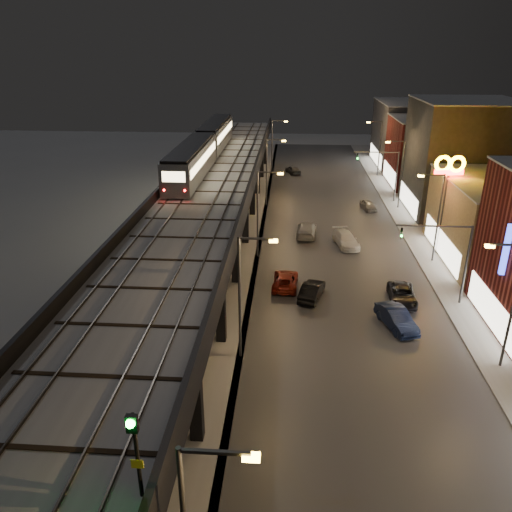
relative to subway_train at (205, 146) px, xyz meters
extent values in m
cube|color=#46474D|center=(16.00, -12.00, -8.36)|extent=(17.00, 120.00, 0.06)
cube|color=#9FA1A8|center=(26.00, -12.00, -8.32)|extent=(4.00, 120.00, 0.14)
cube|color=#9FA1A8|center=(2.50, -12.00, -8.36)|extent=(11.00, 120.00, 0.06)
cube|color=black|center=(2.50, -15.00, -2.59)|extent=(9.00, 100.00, 1.00)
cube|color=black|center=(-1.20, -42.00, -5.74)|extent=(0.70, 0.70, 5.30)
cube|color=black|center=(6.20, -42.00, -5.74)|extent=(0.70, 0.70, 5.30)
cube|color=black|center=(2.50, -42.00, -3.24)|extent=(8.00, 0.60, 0.50)
cube|color=black|center=(-1.20, -32.00, -5.74)|extent=(0.70, 0.70, 5.30)
cube|color=black|center=(6.20, -32.00, -5.74)|extent=(0.70, 0.70, 5.30)
cube|color=black|center=(2.50, -32.00, -3.24)|extent=(8.00, 0.60, 0.50)
cube|color=black|center=(-1.20, -22.00, -5.74)|extent=(0.70, 0.70, 5.30)
cube|color=black|center=(6.20, -22.00, -5.74)|extent=(0.70, 0.70, 5.30)
cube|color=black|center=(2.50, -22.00, -3.24)|extent=(8.00, 0.60, 0.50)
cube|color=black|center=(-1.20, -12.00, -5.74)|extent=(0.70, 0.70, 5.30)
cube|color=black|center=(6.20, -12.00, -5.74)|extent=(0.70, 0.70, 5.30)
cube|color=black|center=(2.50, -12.00, -3.24)|extent=(8.00, 0.60, 0.50)
cube|color=black|center=(-1.20, -2.00, -5.74)|extent=(0.70, 0.70, 5.30)
cube|color=black|center=(6.20, -2.00, -5.74)|extent=(0.70, 0.70, 5.30)
cube|color=black|center=(2.50, -2.00, -3.24)|extent=(8.00, 0.60, 0.50)
cube|color=black|center=(-1.20, 8.00, -5.74)|extent=(0.70, 0.70, 5.30)
cube|color=black|center=(6.20, 8.00, -5.74)|extent=(0.70, 0.70, 5.30)
cube|color=black|center=(2.50, 8.00, -3.24)|extent=(8.00, 0.60, 0.50)
cube|color=black|center=(-1.20, 18.00, -5.74)|extent=(0.70, 0.70, 5.30)
cube|color=black|center=(6.20, 18.00, -5.74)|extent=(0.70, 0.70, 5.30)
cube|color=black|center=(2.50, 18.00, -3.24)|extent=(8.00, 0.60, 0.50)
cube|color=black|center=(-1.20, 28.00, -5.74)|extent=(0.70, 0.70, 5.30)
cube|color=black|center=(6.20, 28.00, -5.74)|extent=(0.70, 0.70, 5.30)
cube|color=black|center=(2.50, 28.00, -3.24)|extent=(8.00, 0.60, 0.50)
cube|color=#B2B7C1|center=(2.50, -15.00, -2.01)|extent=(8.40, 100.00, 0.16)
cube|color=#332D28|center=(-0.72, -15.00, -1.85)|extent=(0.08, 98.00, 0.16)
cube|color=#332D28|center=(0.72, -15.00, -1.85)|extent=(0.08, 98.00, 0.16)
cube|color=#332D28|center=(3.78, -15.00, -1.85)|extent=(0.08, 98.00, 0.16)
cube|color=#332D28|center=(5.22, -15.00, -1.85)|extent=(0.08, 98.00, 0.16)
cube|color=black|center=(2.50, -45.00, -1.90)|extent=(7.80, 0.24, 0.06)
cube|color=black|center=(2.50, -29.00, -1.90)|extent=(7.80, 0.24, 0.06)
cube|color=black|center=(2.50, -13.00, -1.90)|extent=(7.80, 0.24, 0.06)
cube|color=black|center=(2.50, 3.00, -1.90)|extent=(7.80, 0.24, 0.06)
cube|color=black|center=(2.50, 19.00, -1.90)|extent=(7.80, 0.24, 0.06)
cube|color=black|center=(6.85, -15.00, -1.54)|extent=(0.30, 100.00, 1.10)
cube|color=black|center=(-1.85, -15.00, -1.54)|extent=(0.30, 100.00, 1.10)
cube|color=white|center=(26.45, -29.00, -6.79)|extent=(0.10, 9.60, 2.40)
cube|color=#8D7853|center=(32.50, -15.00, -4.39)|extent=(12.00, 15.00, 8.00)
cube|color=white|center=(26.45, -15.00, -6.79)|extent=(0.10, 12.00, 2.40)
cube|color=#2C2D30|center=(32.50, 1.00, -1.39)|extent=(12.00, 13.00, 14.00)
cube|color=white|center=(26.45, 1.00, -6.79)|extent=(0.10, 10.40, 2.40)
cube|color=#B2B7C1|center=(32.50, 1.00, 5.69)|extent=(12.20, 13.20, 0.16)
cube|color=maroon|center=(32.50, 15.00, -3.39)|extent=(12.00, 12.00, 10.00)
cube|color=white|center=(26.45, 15.00, -6.79)|extent=(0.10, 9.60, 2.40)
cube|color=#B2B7C1|center=(32.50, 15.00, 1.69)|extent=(12.20, 12.20, 0.16)
cube|color=#39393E|center=(32.50, 29.00, -2.89)|extent=(12.00, 16.00, 11.00)
cube|color=white|center=(26.45, 29.00, -6.79)|extent=(0.10, 12.80, 2.40)
cube|color=#B2B7C1|center=(32.50, 29.00, 2.69)|extent=(12.20, 16.20, 0.16)
cube|color=#38383A|center=(8.90, -52.00, 0.51)|extent=(2.20, 0.12, 0.12)
cube|color=gold|center=(10.00, -52.00, 0.39)|extent=(0.55, 0.28, 0.18)
cylinder|color=#38383A|center=(7.80, -34.00, -3.89)|extent=(0.18, 0.18, 9.00)
cube|color=#38383A|center=(8.90, -34.00, 0.51)|extent=(2.20, 0.12, 0.12)
cube|color=gold|center=(10.00, -34.00, 0.39)|extent=(0.55, 0.28, 0.18)
cube|color=#38383A|center=(24.40, -34.00, 0.51)|extent=(2.20, 0.12, 0.12)
cube|color=gold|center=(23.30, -34.00, 0.39)|extent=(0.55, 0.28, 0.18)
cylinder|color=#38383A|center=(7.80, -16.00, -3.89)|extent=(0.18, 0.18, 9.00)
cube|color=#38383A|center=(8.90, -16.00, 0.51)|extent=(2.20, 0.12, 0.12)
cube|color=gold|center=(10.00, -16.00, 0.39)|extent=(0.55, 0.28, 0.18)
cylinder|color=#38383A|center=(25.50, -16.00, -3.89)|extent=(0.18, 0.18, 9.00)
cube|color=#38383A|center=(24.40, -16.00, 0.51)|extent=(2.20, 0.12, 0.12)
cube|color=gold|center=(23.30, -16.00, 0.39)|extent=(0.55, 0.28, 0.18)
cylinder|color=#38383A|center=(7.80, 2.00, -3.89)|extent=(0.18, 0.18, 9.00)
cube|color=#38383A|center=(8.90, 2.00, 0.51)|extent=(2.20, 0.12, 0.12)
cube|color=gold|center=(10.00, 2.00, 0.39)|extent=(0.55, 0.28, 0.18)
cylinder|color=#38383A|center=(25.50, 2.00, -3.89)|extent=(0.18, 0.18, 9.00)
cube|color=#38383A|center=(24.40, 2.00, 0.51)|extent=(2.20, 0.12, 0.12)
cube|color=gold|center=(23.30, 2.00, 0.39)|extent=(0.55, 0.28, 0.18)
cylinder|color=#38383A|center=(7.80, 20.00, -3.89)|extent=(0.18, 0.18, 9.00)
cube|color=#38383A|center=(8.90, 20.00, 0.51)|extent=(2.20, 0.12, 0.12)
cube|color=gold|center=(10.00, 20.00, 0.39)|extent=(0.55, 0.28, 0.18)
cylinder|color=#38383A|center=(25.50, 20.00, -3.89)|extent=(0.18, 0.18, 9.00)
cube|color=#38383A|center=(24.40, 20.00, 0.51)|extent=(2.20, 0.12, 0.12)
cube|color=gold|center=(23.30, 20.00, 0.39)|extent=(0.55, 0.28, 0.18)
cylinder|color=#38383A|center=(25.50, -25.00, -4.89)|extent=(0.20, 0.20, 7.00)
cube|color=#38383A|center=(22.50, -25.00, -1.49)|extent=(6.00, 0.12, 0.12)
imported|color=black|center=(20.00, -25.00, -1.99)|extent=(0.20, 0.16, 1.00)
sphere|color=#0CFF26|center=(20.00, -25.15, -2.24)|extent=(0.18, 0.18, 0.18)
cylinder|color=#38383A|center=(25.50, 5.00, -4.89)|extent=(0.20, 0.20, 7.00)
cube|color=#38383A|center=(22.50, 5.00, -1.49)|extent=(6.00, 0.12, 0.12)
imported|color=black|center=(20.00, 5.00, -1.99)|extent=(0.20, 0.16, 1.00)
sphere|color=#0CFF26|center=(20.00, 4.85, -2.24)|extent=(0.18, 0.18, 0.18)
cube|color=gray|center=(0.00, -9.18, -0.11)|extent=(2.91, 17.57, 3.31)
cube|color=black|center=(0.00, -9.18, 1.67)|extent=(2.61, 17.07, 0.25)
cube|color=beige|center=(-1.47, -9.18, 0.34)|extent=(0.05, 16.06, 0.90)
cube|color=beige|center=(1.47, -9.18, 0.34)|extent=(0.05, 16.06, 0.90)
cube|color=gray|center=(0.00, 9.19, -0.11)|extent=(2.91, 17.57, 3.31)
cube|color=black|center=(0.00, 9.19, 1.67)|extent=(2.61, 17.07, 0.25)
cube|color=beige|center=(-1.47, 9.19, 0.34)|extent=(0.05, 16.06, 0.90)
cube|color=beige|center=(1.47, 9.19, 0.34)|extent=(0.05, 16.06, 0.90)
cube|color=beige|center=(0.00, -17.97, 0.39)|extent=(2.21, 0.05, 1.00)
sphere|color=#FF0C0C|center=(-1.00, -17.99, -0.92)|extent=(0.20, 0.20, 0.20)
sphere|color=#FF0C0C|center=(1.00, -17.99, -0.92)|extent=(0.20, 0.20, 0.20)
cylinder|color=black|center=(6.40, -51.71, -0.10)|extent=(0.13, 0.13, 3.33)
cube|color=black|center=(6.40, -51.83, 1.28)|extent=(0.36, 0.20, 0.61)
sphere|color=#0CFF26|center=(6.40, -51.95, 1.40)|extent=(0.29, 0.29, 0.29)
cube|color=yellow|center=(6.40, -51.81, -0.33)|extent=(0.39, 0.04, 0.33)
imported|color=black|center=(13.07, -24.90, -7.68)|extent=(2.60, 4.57, 1.43)
imported|color=maroon|center=(10.76, -22.86, -7.73)|extent=(2.39, 4.81, 1.31)
imported|color=#A7A8A8|center=(12.99, -9.51, -7.63)|extent=(2.61, 5.43, 1.52)
imported|color=#404144|center=(11.40, 20.48, -7.69)|extent=(2.93, 4.43, 1.40)
imported|color=#0D183A|center=(19.40, -29.28, -7.64)|extent=(2.91, 4.85, 1.51)
imported|color=black|center=(20.68, -25.05, -7.73)|extent=(2.55, 4.91, 1.32)
imported|color=white|center=(17.16, -12.35, -7.67)|extent=(2.98, 5.29, 1.45)
imported|color=gray|center=(21.39, 0.96, -7.77)|extent=(2.13, 3.87, 1.25)
cylinder|color=#38383A|center=(26.50, -13.88, -4.21)|extent=(0.24, 0.24, 8.35)
cube|color=#FF0C0C|center=(26.50, -13.88, 0.28)|extent=(2.92, 0.25, 0.52)
torus|color=#FFC400|center=(25.82, -13.88, 1.11)|extent=(1.72, 0.60, 1.69)
torus|color=#FFC400|center=(27.18, -13.88, 1.11)|extent=(1.72, 0.60, 1.69)
cylinder|color=#38383A|center=(27.00, -29.57, -5.76)|extent=(0.28, 0.28, 5.25)
camera|label=1|loc=(10.94, -63.36, 11.74)|focal=35.00mm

